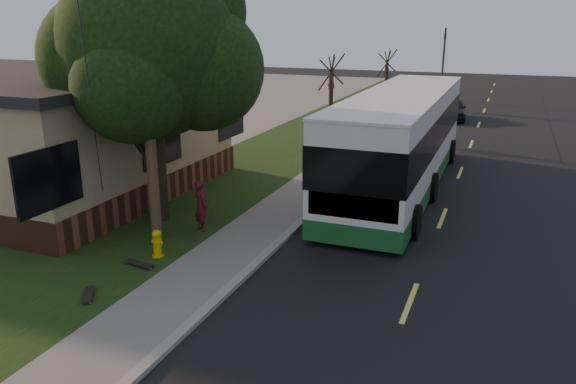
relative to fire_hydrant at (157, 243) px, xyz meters
The scene contains 18 objects.
ground 2.64m from the fire_hydrant, ahead, with size 120.00×120.00×0.00m, color black.
road 11.99m from the fire_hydrant, 56.58° to the left, with size 8.00×80.00×0.01m, color black.
curb 10.34m from the fire_hydrant, 75.43° to the left, with size 0.25×80.00×0.12m, color gray.
sidewalk 10.13m from the fire_hydrant, 80.91° to the left, with size 2.00×80.00×0.08m, color slate.
grass_verge 10.19m from the fire_hydrant, 100.76° to the left, with size 5.00×80.00×0.07m, color black.
building_lot 15.55m from the fire_hydrant, 139.96° to the left, with size 15.00×80.00×0.04m, color slate.
fire_hydrant is the anchor object (origin of this frame).
utility_pole 4.37m from the fire_hydrant, 125.38° to the left, with size 2.86×3.21×9.07m.
leafy_tree 5.65m from the fire_hydrant, 120.67° to the left, with size 6.30×6.00×7.80m.
bare_tree_near 18.10m from the fire_hydrant, 92.86° to the left, with size 1.38×1.21×4.31m.
bare_tree_far 30.04m from the fire_hydrant, 90.76° to the left, with size 1.38×1.21×4.03m.
traffic_signal 34.25m from the fire_hydrant, 84.79° to the left, with size 0.18×0.22×5.50m.
transit_bus 10.05m from the fire_hydrant, 62.21° to the left, with size 3.06×13.27×3.58m.
skateboarder 2.15m from the fire_hydrant, 87.29° to the left, with size 0.56×0.37×1.53m, color #4F0F19.
skateboard_main 2.53m from the fire_hydrant, 93.52° to the right, with size 0.63×0.79×0.08m.
skateboard_spare 0.77m from the fire_hydrant, 98.20° to the right, with size 0.89×0.34×0.08m.
dumpster 7.64m from the fire_hydrant, 135.84° to the left, with size 1.51×1.21×1.30m.
distant_car 25.91m from the fire_hydrant, 79.23° to the left, with size 1.63×4.05×1.38m, color black.
Camera 1 is at (5.59, -11.43, 6.01)m, focal length 35.00 mm.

